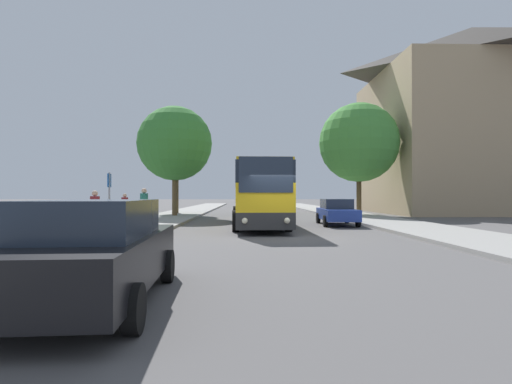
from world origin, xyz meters
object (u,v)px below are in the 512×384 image
at_px(pedestrian_walking_back, 95,212).
at_px(tree_right_near, 359,143).
at_px(parked_car_left_curb, 96,251).
at_px(parked_car_right_near, 337,211).
at_px(pedestrian_waiting_far, 125,208).
at_px(tree_left_near, 175,144).
at_px(tree_left_far, 176,154).
at_px(pedestrian_waiting_near, 144,208).
at_px(bus_stop_sign, 109,194).
at_px(bus_middle, 254,195).
at_px(bus_front, 258,194).

relative_size(pedestrian_walking_back, tree_right_near, 0.19).
bearing_deg(parked_car_left_curb, parked_car_right_near, 62.24).
height_order(pedestrian_waiting_far, tree_left_near, tree_left_near).
bearing_deg(tree_left_far, parked_car_right_near, -47.39).
bearing_deg(pedestrian_waiting_far, tree_left_far, -20.52).
xyz_separation_m(pedestrian_waiting_near, tree_left_near, (-0.65, 11.72, 4.50)).
bearing_deg(pedestrian_walking_back, tree_left_near, -78.39).
relative_size(pedestrian_waiting_near, tree_left_far, 0.26).
xyz_separation_m(bus_stop_sign, pedestrian_waiting_far, (-0.68, 4.54, -0.76)).
bearing_deg(tree_left_far, parked_car_left_curb, -82.59).
height_order(bus_middle, tree_left_near, tree_left_near).
relative_size(bus_middle, parked_car_left_curb, 2.27).
relative_size(bus_middle, tree_right_near, 1.19).
distance_m(pedestrian_waiting_near, tree_left_near, 12.57).
distance_m(parked_car_left_curb, pedestrian_walking_back, 10.25).
height_order(pedestrian_waiting_near, pedestrian_waiting_far, pedestrian_waiting_near).
bearing_deg(pedestrian_walking_back, bus_stop_sign, -72.59).
height_order(pedestrian_walking_back, tree_left_near, tree_left_near).
bearing_deg(parked_car_left_curb, bus_middle, 81.06).
distance_m(bus_middle, pedestrian_waiting_far, 15.58).
height_order(bus_stop_sign, tree_left_far, tree_left_far).
relative_size(tree_left_near, tree_right_near, 0.91).
height_order(tree_left_near, tree_right_near, tree_right_near).
bearing_deg(parked_car_left_curb, bus_front, 76.02).
bearing_deg(bus_middle, parked_car_right_near, -73.36).
bearing_deg(pedestrian_waiting_near, tree_left_far, 142.50).
relative_size(parked_car_left_curb, tree_right_near, 0.52).
relative_size(parked_car_left_curb, pedestrian_waiting_far, 2.94).
relative_size(bus_stop_sign, pedestrian_walking_back, 1.48).
xyz_separation_m(parked_car_left_curb, tree_left_far, (-3.68, 28.34, 4.40)).
xyz_separation_m(parked_car_left_curb, bus_stop_sign, (-3.74, 11.62, 0.90)).
distance_m(parked_car_left_curb, pedestrian_waiting_near, 12.70).
height_order(bus_stop_sign, pedestrian_waiting_near, bus_stop_sign).
relative_size(pedestrian_walking_back, tree_left_near, 0.21).
distance_m(bus_front, parked_car_left_curb, 15.76).
xyz_separation_m(bus_front, tree_left_far, (-6.66, 12.89, 3.48)).
distance_m(parked_car_right_near, tree_right_near, 12.01).
relative_size(bus_stop_sign, pedestrian_waiting_far, 1.56).
xyz_separation_m(bus_stop_sign, tree_left_near, (0.67, 12.55, 3.88)).
bearing_deg(pedestrian_walking_back, tree_right_near, -118.72).
relative_size(bus_stop_sign, pedestrian_waiting_near, 1.37).
distance_m(parked_car_right_near, tree_left_far, 17.05).
bearing_deg(tree_left_near, bus_middle, 42.53).
xyz_separation_m(bus_middle, pedestrian_waiting_near, (-5.48, -17.35, -0.64)).
xyz_separation_m(pedestrian_waiting_far, tree_left_near, (1.35, 8.02, 4.64)).
bearing_deg(tree_left_far, tree_left_near, -81.63).
height_order(bus_front, parked_car_right_near, bus_front).
bearing_deg(bus_middle, tree_right_near, -24.11).
bearing_deg(pedestrian_waiting_near, bus_stop_sign, -99.69).
relative_size(pedestrian_waiting_near, tree_left_near, 0.22).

